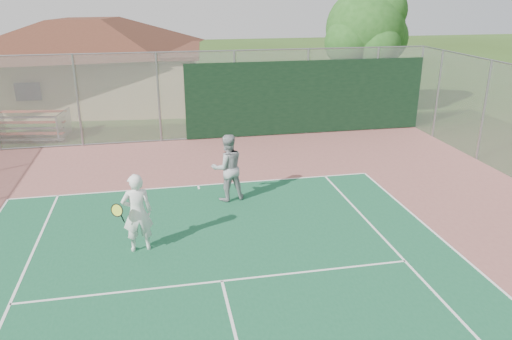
{
  "coord_description": "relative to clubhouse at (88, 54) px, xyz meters",
  "views": [
    {
      "loc": [
        -1.07,
        -2.51,
        5.72
      ],
      "look_at": [
        1.35,
        9.49,
        1.28
      ],
      "focal_mm": 35.0,
      "sensor_mm": 36.0,
      "label": 1
    }
  ],
  "objects": [
    {
      "name": "back_fence",
      "position": [
        6.49,
        -7.71,
        -0.97
      ],
      "size": [
        20.08,
        0.11,
        3.53
      ],
      "color": "gray",
      "rests_on": "ground"
    },
    {
      "name": "side_fence_right",
      "position": [
        14.39,
        -12.19,
        -0.88
      ],
      "size": [
        0.08,
        9.0,
        3.5
      ],
      "color": "gray",
      "rests_on": "ground"
    },
    {
      "name": "clubhouse",
      "position": [
        0.0,
        0.0,
        0.0
      ],
      "size": [
        12.71,
        9.1,
        5.19
      ],
      "rotation": [
        0.0,
        0.0,
        -0.09
      ],
      "color": "tan",
      "rests_on": "ground"
    },
    {
      "name": "bleachers",
      "position": [
        -1.81,
        -6.19,
        -2.09
      ],
      "size": [
        2.95,
        1.95,
        1.04
      ],
      "rotation": [
        0.0,
        0.0,
        -0.15
      ],
      "color": "#B54729",
      "rests_on": "ground"
    },
    {
      "name": "tree",
      "position": [
        13.02,
        -4.93,
        1.28
      ],
      "size": [
        4.27,
        4.04,
        5.95
      ],
      "color": "#3B2615",
      "rests_on": "ground"
    },
    {
      "name": "player_white_front",
      "position": [
        2.7,
        -16.58,
        -1.7
      ],
      "size": [
        0.95,
        0.7,
        1.87
      ],
      "rotation": [
        0.0,
        0.0,
        3.26
      ],
      "color": "white",
      "rests_on": "ground"
    },
    {
      "name": "player_grey_back",
      "position": [
        5.14,
        -14.05,
        -1.67
      ],
      "size": [
        1.06,
        0.89,
        1.94
      ],
      "rotation": [
        0.0,
        0.0,
        3.32
      ],
      "color": "#9B9DA0",
      "rests_on": "ground"
    }
  ]
}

